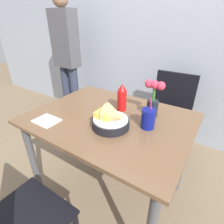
{
  "coord_description": "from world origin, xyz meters",
  "views": [
    {
      "loc": [
        0.57,
        -0.85,
        1.32
      ],
      "look_at": [
        0.04,
        -0.03,
        0.81
      ],
      "focal_mm": 28.0,
      "sensor_mm": 36.0,
      "label": 1
    }
  ],
  "objects": [
    {
      "name": "napkin",
      "position": [
        -0.31,
        -0.27,
        0.75
      ],
      "size": [
        0.16,
        0.12,
        0.01
      ],
      "color": "white",
      "rests_on": "dining_table"
    },
    {
      "name": "ground_plane",
      "position": [
        0.0,
        0.0,
        0.0
      ],
      "size": [
        12.0,
        12.0,
        0.0
      ],
      "primitive_type": "plane",
      "color": "#7A664C"
    },
    {
      "name": "person_standing",
      "position": [
        -1.17,
        0.76,
        0.94
      ],
      "size": [
        0.32,
        0.18,
        1.63
      ],
      "color": "#2D3347",
      "rests_on": "ground_plane"
    },
    {
      "name": "food_basket",
      "position": [
        0.08,
        -0.1,
        0.8
      ],
      "size": [
        0.23,
        0.23,
        0.15
      ],
      "color": "black",
      "rests_on": "dining_table"
    },
    {
      "name": "chair_far_window",
      "position": [
        0.19,
        0.82,
        0.52
      ],
      "size": [
        0.4,
        0.4,
        0.87
      ],
      "color": "black",
      "rests_on": "ground_plane"
    },
    {
      "name": "wall_window",
      "position": [
        0.0,
        1.17,
        1.3
      ],
      "size": [
        7.0,
        0.06,
        2.6
      ],
      "color": "#9EA8B7",
      "rests_on": "ground_plane"
    },
    {
      "name": "dining_table",
      "position": [
        0.0,
        0.0,
        0.64
      ],
      "size": [
        1.05,
        0.81,
        0.75
      ],
      "color": "brown",
      "rests_on": "ground_plane"
    },
    {
      "name": "flower_vase",
      "position": [
        0.23,
        0.17,
        0.88
      ],
      "size": [
        0.13,
        0.08,
        0.25
      ],
      "color": "black",
      "rests_on": "dining_table"
    },
    {
      "name": "drink_cup",
      "position": [
        0.26,
        0.02,
        0.8
      ],
      "size": [
        0.08,
        0.08,
        0.2
      ],
      "color": "navy",
      "rests_on": "dining_table"
    },
    {
      "name": "ketchup_bottle",
      "position": [
        0.01,
        0.13,
        0.84
      ],
      "size": [
        0.06,
        0.06,
        0.2
      ],
      "color": "red",
      "rests_on": "dining_table"
    }
  ]
}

